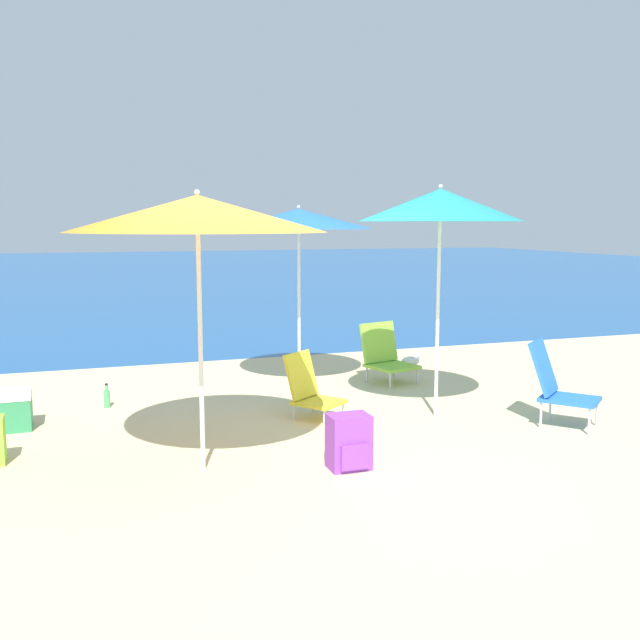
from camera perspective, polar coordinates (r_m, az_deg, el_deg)
ground_plane at (r=5.81m, az=-3.32°, el=-11.74°), size 60.00×60.00×0.00m
sea_water at (r=29.97m, az=-16.25°, el=3.76°), size 60.00×40.00×0.01m
beach_umbrella_orange at (r=5.51m, az=-9.78°, el=8.36°), size 1.97×1.97×2.19m
beach_umbrella_blue at (r=8.21m, az=-1.72°, el=8.07°), size 1.69×1.69×2.14m
beach_umbrella_teal at (r=7.11m, az=9.59°, el=9.04°), size 1.60×1.60×2.31m
beach_chair_yellow at (r=7.15m, az=-0.83°, el=-5.50°), size 0.63×0.65×0.65m
beach_chair_blue at (r=7.23m, az=18.41°, el=-4.86°), size 0.72×0.75×0.82m
beach_chair_lime at (r=8.80m, az=5.27°, el=-2.79°), size 0.65×0.71×0.72m
backpack_purple at (r=5.73m, az=2.34°, el=-9.74°), size 0.33×0.26×0.44m
water_bottle at (r=7.90m, az=-16.69°, el=-6.00°), size 0.07×0.07×0.26m
cooler_box at (r=7.38m, az=-23.92°, el=-6.61°), size 0.49×0.35×0.38m
seagull at (r=9.47m, az=7.29°, el=-3.25°), size 0.27×0.11×0.23m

